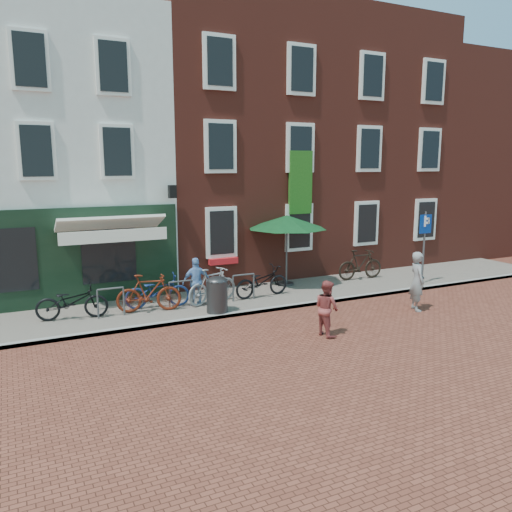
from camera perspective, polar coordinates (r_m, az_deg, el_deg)
name	(u,v)px	position (r m, az deg, el deg)	size (l,w,h in m)	color
ground	(245,315)	(14.60, -1.22, -6.66)	(80.00, 80.00, 0.00)	brown
sidewalk	(254,297)	(16.30, -0.24, -4.66)	(24.00, 3.00, 0.10)	slate
building_stucco	(30,156)	(19.70, -23.95, 10.14)	(8.00, 8.00, 9.00)	silver
building_brick_mid	(217,145)	(21.20, -4.37, 12.28)	(6.00, 8.00, 10.00)	maroon
building_brick_right	(339,147)	(24.07, 9.32, 11.94)	(6.00, 8.00, 10.00)	maroon
filler_right	(444,159)	(28.30, 20.28, 10.17)	(7.00, 8.00, 9.00)	maroon
litter_bin	(217,293)	(14.45, -4.38, -4.11)	(0.60, 0.60, 1.10)	#313133
parking_sign	(425,236)	(18.65, 18.35, 2.18)	(0.50, 0.08, 2.53)	#4C4C4F
parasol	(287,219)	(17.39, 3.48, 4.11)	(2.74, 2.74, 2.53)	#4C4C4F
woman	(417,281)	(15.61, 17.58, -2.71)	(0.64, 0.42, 1.75)	gray
boy	(327,308)	(12.90, 7.92, -5.78)	(0.69, 0.53, 1.41)	#963D3C
cafe_person	(196,282)	(15.15, -6.68, -2.88)	(0.85, 0.35, 1.44)	#6E98D3
bicycle_0	(72,301)	(14.66, -19.89, -4.81)	(0.65, 1.87, 0.98)	black
bicycle_1	(149,293)	(14.78, -11.89, -4.07)	(0.51, 1.82, 1.09)	#5F1E0E
bicycle_2	(157,291)	(15.17, -10.97, -3.87)	(0.65, 1.87, 0.98)	navy
bicycle_3	(212,286)	(15.38, -4.89, -3.32)	(0.51, 1.82, 1.09)	gray
bicycle_4	(262,281)	(16.10, 0.64, -2.86)	(0.65, 1.87, 0.98)	black
bicycle_5	(360,264)	(18.89, 11.59, -0.93)	(0.51, 1.82, 1.09)	black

